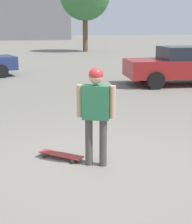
{
  "coord_description": "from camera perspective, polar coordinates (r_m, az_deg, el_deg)",
  "views": [
    {
      "loc": [
        -1.55,
        -4.55,
        2.19
      ],
      "look_at": [
        0.0,
        0.0,
        0.91
      ],
      "focal_mm": 50.0,
      "sensor_mm": 36.0,
      "label": 1
    }
  ],
  "objects": [
    {
      "name": "ground_plane",
      "position": [
        5.28,
        0.0,
        -9.63
      ],
      "size": [
        220.0,
        220.0,
        0.0
      ],
      "primitive_type": "plane",
      "color": "gray"
    },
    {
      "name": "person",
      "position": [
        4.95,
        0.0,
        1.04
      ],
      "size": [
        0.57,
        0.38,
        1.63
      ],
      "rotation": [
        0.0,
        0.0,
        -0.49
      ],
      "color": "#4C4742",
      "rests_on": "ground_plane"
    },
    {
      "name": "skateboard",
      "position": [
        5.53,
        -6.41,
        -7.82
      ],
      "size": [
        0.71,
        0.71,
        0.08
      ],
      "rotation": [
        0.0,
        0.0,
        2.35
      ],
      "color": "#A5332D",
      "rests_on": "ground_plane"
    },
    {
      "name": "car_parked_near",
      "position": [
        13.24,
        15.88,
        8.28
      ],
      "size": [
        4.95,
        2.7,
        1.53
      ],
      "rotation": [
        0.0,
        0.0,
        2.95
      ],
      "color": "maroon",
      "rests_on": "ground_plane"
    }
  ]
}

